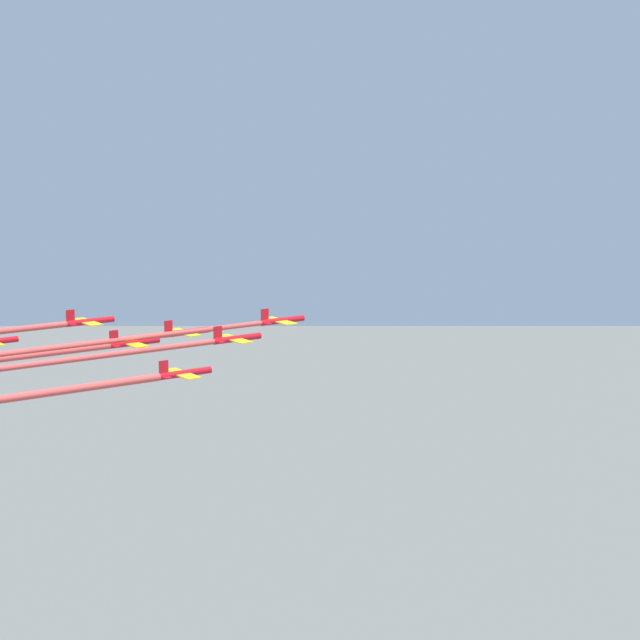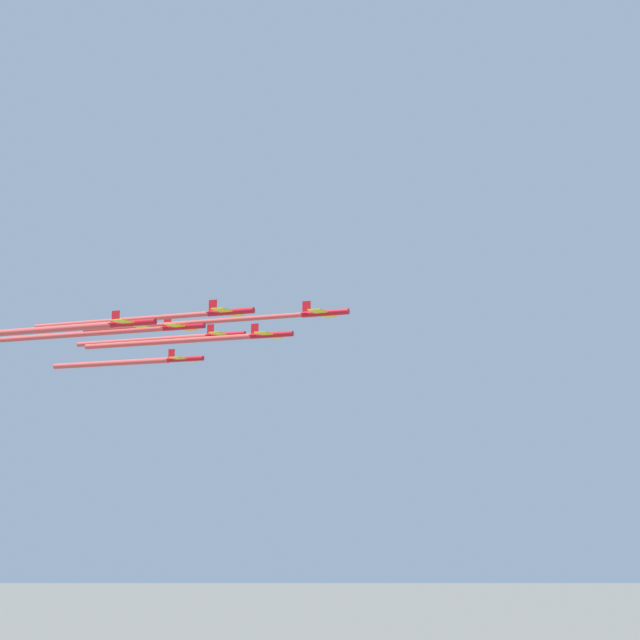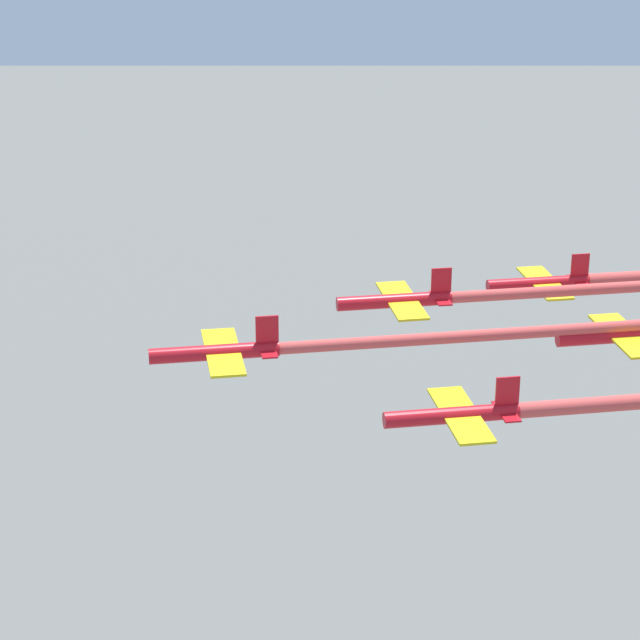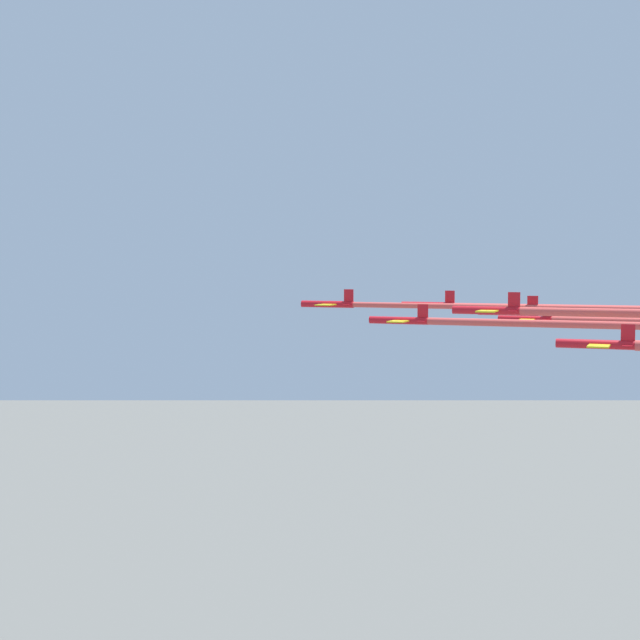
% 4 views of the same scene
% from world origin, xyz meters
% --- Properties ---
extents(jet_0, '(8.15, 8.39, 2.82)m').
position_xyz_m(jet_0, '(-22.79, 50.30, 144.38)').
color(jet_0, red).
extents(jet_1, '(8.15, 8.39, 2.82)m').
position_xyz_m(jet_1, '(-26.19, 34.79, 142.64)').
color(jet_1, red).
extents(jet_2, '(8.15, 8.39, 2.82)m').
position_xyz_m(jet_2, '(-10.88, 39.80, 144.12)').
color(jet_2, red).
extents(jet_4, '(8.15, 8.39, 2.82)m').
position_xyz_m(jet_4, '(-14.28, 24.28, 143.72)').
color(jet_4, red).
extents(jet_5, '(8.15, 8.39, 2.82)m').
position_xyz_m(jet_5, '(1.03, 29.29, 141.81)').
color(jet_5, red).
extents(smoke_trail_0, '(14.74, 42.92, 0.81)m').
position_xyz_m(smoke_trail_0, '(-14.61, 25.30, 144.34)').
color(smoke_trail_0, '#D84C47').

